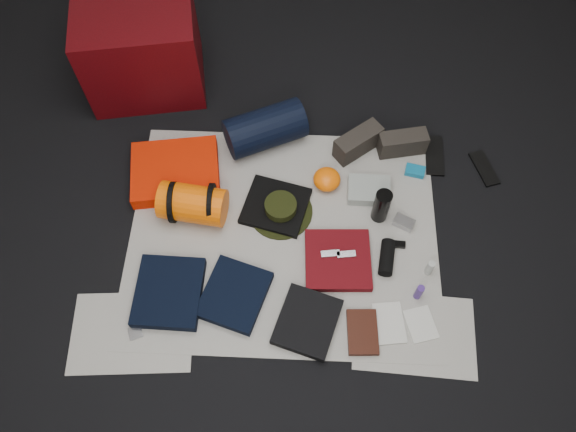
{
  "coord_description": "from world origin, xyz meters",
  "views": [
    {
      "loc": [
        0.08,
        -1.32,
        2.63
      ],
      "look_at": [
        0.02,
        0.06,
        0.1
      ],
      "focal_mm": 35.0,
      "sensor_mm": 36.0,
      "label": 1
    }
  ],
  "objects_px": {
    "navy_duffel": "(265,128)",
    "stuff_sack": "(193,204)",
    "red_cabinet": "(142,48)",
    "compact_camera": "(404,223)",
    "water_bottle": "(381,206)",
    "sleeping_pad": "(176,172)",
    "paperback_book": "(362,332)"
  },
  "relations": [
    {
      "from": "red_cabinet",
      "to": "sleeping_pad",
      "type": "distance_m",
      "value": 0.77
    },
    {
      "from": "water_bottle",
      "to": "paperback_book",
      "type": "height_order",
      "value": "water_bottle"
    },
    {
      "from": "water_bottle",
      "to": "compact_camera",
      "type": "bearing_deg",
      "value": -19.75
    },
    {
      "from": "paperback_book",
      "to": "red_cabinet",
      "type": "bearing_deg",
      "value": 126.68
    },
    {
      "from": "sleeping_pad",
      "to": "water_bottle",
      "type": "relative_size",
      "value": 2.18
    },
    {
      "from": "navy_duffel",
      "to": "water_bottle",
      "type": "height_order",
      "value": "navy_duffel"
    },
    {
      "from": "red_cabinet",
      "to": "water_bottle",
      "type": "distance_m",
      "value": 1.64
    },
    {
      "from": "sleeping_pad",
      "to": "compact_camera",
      "type": "distance_m",
      "value": 1.26
    },
    {
      "from": "red_cabinet",
      "to": "sleeping_pad",
      "type": "bearing_deg",
      "value": -79.81
    },
    {
      "from": "red_cabinet",
      "to": "paperback_book",
      "type": "bearing_deg",
      "value": -60.67
    },
    {
      "from": "navy_duffel",
      "to": "water_bottle",
      "type": "distance_m",
      "value": 0.78
    },
    {
      "from": "sleeping_pad",
      "to": "stuff_sack",
      "type": "distance_m",
      "value": 0.27
    },
    {
      "from": "compact_camera",
      "to": "paperback_book",
      "type": "relative_size",
      "value": 0.48
    },
    {
      "from": "water_bottle",
      "to": "compact_camera",
      "type": "relative_size",
      "value": 2.05
    },
    {
      "from": "paperback_book",
      "to": "stuff_sack",
      "type": "bearing_deg",
      "value": 142.12
    },
    {
      "from": "stuff_sack",
      "to": "navy_duffel",
      "type": "bearing_deg",
      "value": 54.85
    },
    {
      "from": "red_cabinet",
      "to": "stuff_sack",
      "type": "relative_size",
      "value": 1.9
    },
    {
      "from": "sleeping_pad",
      "to": "compact_camera",
      "type": "relative_size",
      "value": 4.46
    },
    {
      "from": "navy_duffel",
      "to": "stuff_sack",
      "type": "bearing_deg",
      "value": -150.14
    },
    {
      "from": "red_cabinet",
      "to": "stuff_sack",
      "type": "xyz_separation_m",
      "value": [
        0.39,
        -0.92,
        -0.16
      ]
    },
    {
      "from": "water_bottle",
      "to": "paperback_book",
      "type": "relative_size",
      "value": 0.98
    },
    {
      "from": "sleeping_pad",
      "to": "paperback_book",
      "type": "height_order",
      "value": "sleeping_pad"
    },
    {
      "from": "red_cabinet",
      "to": "paperback_book",
      "type": "relative_size",
      "value": 2.95
    },
    {
      "from": "red_cabinet",
      "to": "stuff_sack",
      "type": "distance_m",
      "value": 1.01
    },
    {
      "from": "stuff_sack",
      "to": "compact_camera",
      "type": "xyz_separation_m",
      "value": [
        1.1,
        -0.02,
        -0.08
      ]
    },
    {
      "from": "navy_duffel",
      "to": "paperback_book",
      "type": "xyz_separation_m",
      "value": [
        0.53,
        -1.11,
        -0.1
      ]
    },
    {
      "from": "compact_camera",
      "to": "navy_duffel",
      "type": "bearing_deg",
      "value": 171.98
    },
    {
      "from": "water_bottle",
      "to": "paperback_book",
      "type": "distance_m",
      "value": 0.66
    },
    {
      "from": "red_cabinet",
      "to": "navy_duffel",
      "type": "distance_m",
      "value": 0.86
    },
    {
      "from": "sleeping_pad",
      "to": "paperback_book",
      "type": "bearing_deg",
      "value": -40.18
    },
    {
      "from": "navy_duffel",
      "to": "paperback_book",
      "type": "distance_m",
      "value": 1.23
    },
    {
      "from": "stuff_sack",
      "to": "navy_duffel",
      "type": "distance_m",
      "value": 0.6
    }
  ]
}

